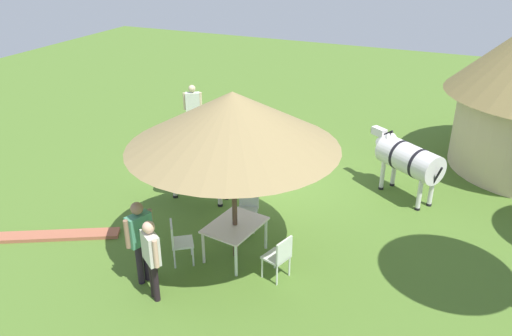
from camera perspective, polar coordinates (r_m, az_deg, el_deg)
ground_plane at (r=13.21m, az=0.98°, el=-1.86°), size 36.00×36.00×0.00m
shade_umbrella at (r=9.14m, az=-2.63°, el=5.43°), size 3.97×3.97×3.46m
patio_dining_table at (r=10.15m, az=-2.38°, el=-6.77°), size 1.33×1.07×0.74m
patio_chair_near_hut at (r=11.17m, az=-0.92°, el=-4.29°), size 0.50×0.52×0.90m
patio_chair_east_end at (r=10.14m, az=-8.79°, el=-8.01°), size 0.60×0.60×0.90m
patio_chair_near_lawn at (r=9.60m, az=2.67°, el=-9.80°), size 0.55×0.53×0.90m
guest_beside_umbrella at (r=9.05m, az=-11.71°, el=-9.40°), size 0.41×0.49×1.61m
guest_behind_table at (r=9.48m, az=-12.95°, el=-7.39°), size 0.58×0.35×1.69m
standing_watcher at (r=16.22m, az=-7.13°, el=7.03°), size 0.40×0.53×1.65m
striped_lounge_chair at (r=15.21m, az=2.57°, el=2.99°), size 0.89×0.70×0.66m
zebra_nearest_camera at (r=12.74m, az=16.72°, el=0.99°), size 1.58×1.98×1.56m
zebra_by_umbrella at (r=12.19m, az=-6.19°, el=0.61°), size 0.78×2.29×1.51m
brick_patio_kerb at (r=11.87m, az=-21.88°, el=-7.08°), size 1.63×2.64×0.08m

